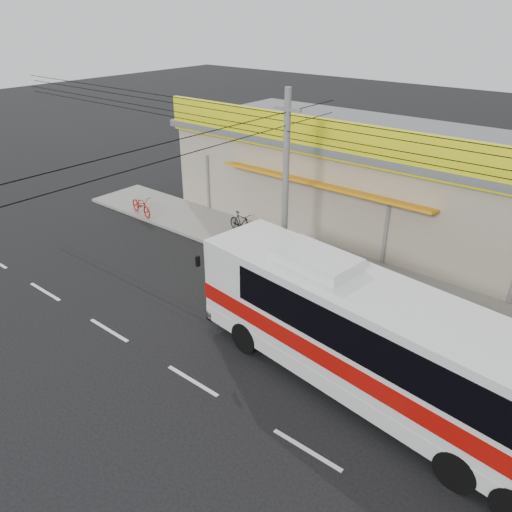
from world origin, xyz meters
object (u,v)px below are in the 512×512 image
at_px(utility_pole, 287,125).
at_px(motorbike_dark, 241,223).
at_px(coach_bus, 392,345).
at_px(motorbike_red, 141,205).

bearing_deg(utility_pole, motorbike_dark, 153.21).
xyz_separation_m(coach_bus, utility_pole, (-6.38, 4.04, 4.08)).
relative_size(coach_bus, utility_pole, 0.36).
height_order(motorbike_dark, utility_pole, utility_pole).
distance_m(coach_bus, motorbike_red, 16.45).
relative_size(motorbike_red, motorbike_dark, 1.13).
xyz_separation_m(motorbike_dark, utility_pole, (3.87, -1.95, 5.38)).
relative_size(coach_bus, motorbike_dark, 7.14).
height_order(coach_bus, motorbike_dark, coach_bus).
distance_m(coach_bus, motorbike_dark, 11.94).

